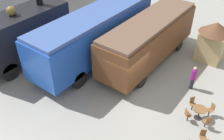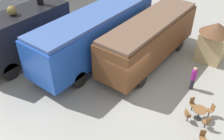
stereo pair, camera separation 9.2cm
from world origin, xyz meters
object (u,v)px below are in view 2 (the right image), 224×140
visitor_person (193,77)px  streamlined_locomotive (102,29)px  ticket_kiosk (214,40)px  steam_locomotive (22,32)px  cafe_table_mid (199,112)px  passenger_coach_wooden (150,38)px

visitor_person → streamlined_locomotive: bearing=91.9°
streamlined_locomotive → ticket_kiosk: (4.35, -6.87, -0.50)m
steam_locomotive → cafe_table_mid: bearing=-80.7°
visitor_person → ticket_kiosk: bearing=4.4°
streamlined_locomotive → visitor_person: bearing=-88.1°
steam_locomotive → visitor_person: size_ratio=4.21×
passenger_coach_wooden → ticket_kiosk: passenger_coach_wooden is taller
steam_locomotive → streamlined_locomotive: 5.68m
passenger_coach_wooden → visitor_person: size_ratio=5.53×
ticket_kiosk → steam_locomotive: bearing=127.7°
passenger_coach_wooden → visitor_person: (-1.05, -3.91, -1.05)m
cafe_table_mid → ticket_kiosk: 6.65m
cafe_table_mid → ticket_kiosk: (6.34, 1.67, 1.13)m
steam_locomotive → visitor_person: (4.27, -11.19, -1.36)m
steam_locomotive → streamlined_locomotive: steam_locomotive is taller
steam_locomotive → passenger_coach_wooden: (5.31, -7.28, -0.30)m
cafe_table_mid → ticket_kiosk: size_ratio=0.25×
steam_locomotive → cafe_table_mid: 12.82m
streamlined_locomotive → passenger_coach_wooden: (1.28, -3.28, -0.20)m
steam_locomotive → visitor_person: bearing=-69.1°
passenger_coach_wooden → steam_locomotive: bearing=126.1°
passenger_coach_wooden → cafe_table_mid: size_ratio=12.49×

